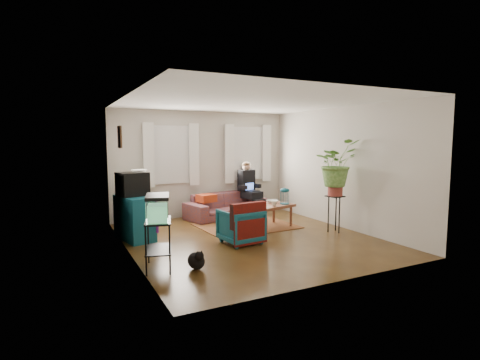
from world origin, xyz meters
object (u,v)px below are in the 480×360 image
sofa (226,201)px  armchair (241,224)px  plant_stand (335,214)px  aquarium_stand (159,244)px  coffee_table (265,217)px  side_table (140,211)px  dresser (135,218)px

sofa → armchair: bearing=-121.2°
sofa → plant_stand: size_ratio=2.70×
aquarium_stand → coffee_table: (2.69, 1.48, -0.11)m
sofa → plant_stand: (1.37, -2.39, -0.02)m
sofa → armchair: sofa is taller
side_table → coffee_table: side_table is taller
coffee_table → aquarium_stand: bearing=-166.1°
dresser → coffee_table: (2.68, -0.35, -0.16)m
dresser → aquarium_stand: bearing=-103.2°
sofa → dresser: (-2.44, -1.13, 0.02)m
side_table → plant_stand: size_ratio=0.87×
armchair → sofa: bearing=-114.4°
side_table → aquarium_stand: 2.99m
sofa → aquarium_stand: bearing=-142.7°
dresser → plant_stand: 4.00m
coffee_table → plant_stand: size_ratio=1.62×
side_table → plant_stand: (3.46, -2.39, 0.05)m
side_table → aquarium_stand: aquarium_stand is taller
side_table → coffee_table: (2.34, -1.48, -0.07)m
side_table → armchair: 2.64m
sofa → plant_stand: sofa is taller
sofa → armchair: 2.37m
coffee_table → plant_stand: 1.45m
side_table → armchair: armchair is taller
aquarium_stand → armchair: 1.85m
dresser → coffee_table: bearing=-20.3°
armchair → coffee_table: bearing=-148.1°
aquarium_stand → armchair: (1.71, 0.71, -0.01)m
sofa → dresser: bearing=-168.2°
aquarium_stand → plant_stand: plant_stand is taller
sofa → plant_stand: 2.75m
dresser → plant_stand: size_ratio=1.22×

